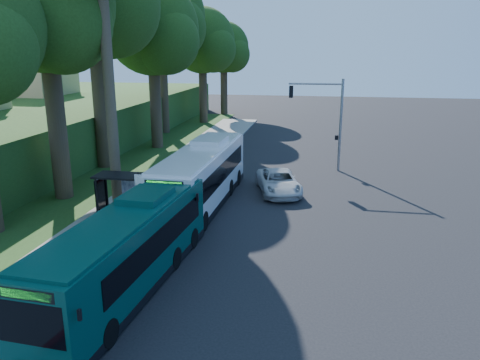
% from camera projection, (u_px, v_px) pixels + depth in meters
% --- Properties ---
extents(ground, '(140.00, 140.00, 0.00)m').
position_uv_depth(ground, '(260.00, 209.00, 27.61)').
color(ground, black).
rests_on(ground, ground).
extents(sidewalk, '(4.50, 70.00, 0.12)m').
position_uv_depth(sidewalk, '(142.00, 201.00, 28.81)').
color(sidewalk, gray).
rests_on(sidewalk, ground).
extents(red_curb, '(0.25, 30.00, 0.13)m').
position_uv_depth(red_curb, '(156.00, 227.00, 24.63)').
color(red_curb, maroon).
rests_on(red_curb, ground).
extents(grass_verge, '(8.00, 70.00, 0.06)m').
position_uv_depth(grass_verge, '(94.00, 176.00, 34.51)').
color(grass_verge, '#234719').
rests_on(grass_verge, ground).
extents(bus_shelter, '(3.20, 1.51, 2.55)m').
position_uv_depth(bus_shelter, '(122.00, 187.00, 25.62)').
color(bus_shelter, black).
rests_on(bus_shelter, ground).
extents(stop_sign_pole, '(0.35, 0.06, 3.17)m').
position_uv_depth(stop_sign_pole, '(139.00, 196.00, 23.21)').
color(stop_sign_pole, gray).
rests_on(stop_sign_pole, ground).
extents(traffic_signal_pole, '(4.10, 0.30, 7.00)m').
position_uv_depth(traffic_signal_pole, '(327.00, 113.00, 35.27)').
color(traffic_signal_pole, gray).
rests_on(traffic_signal_pole, ground).
extents(hillside_backdrop, '(24.00, 60.00, 8.80)m').
position_uv_depth(hillside_backdrop, '(14.00, 120.00, 45.64)').
color(hillside_backdrop, '#234719').
rests_on(hillside_backdrop, ground).
extents(tree_0, '(8.40, 8.00, 15.70)m').
position_uv_depth(tree_0, '(46.00, 11.00, 26.63)').
color(tree_0, '#382B1E').
rests_on(tree_0, ground).
extents(tree_2, '(8.82, 8.40, 15.12)m').
position_uv_depth(tree_2, '(153.00, 33.00, 41.91)').
color(tree_2, '#382B1E').
rests_on(tree_2, ground).
extents(tree_3, '(10.08, 9.60, 17.28)m').
position_uv_depth(tree_3, '(161.00, 21.00, 49.42)').
color(tree_3, '#382B1E').
rests_on(tree_3, ground).
extents(tree_4, '(8.40, 8.00, 14.14)m').
position_uv_depth(tree_4, '(203.00, 44.00, 57.21)').
color(tree_4, '#382B1E').
rests_on(tree_4, ground).
extents(tree_5, '(7.35, 7.00, 12.86)m').
position_uv_depth(tree_5, '(224.00, 50.00, 64.84)').
color(tree_5, '#382B1E').
rests_on(tree_5, ground).
extents(white_bus, '(2.99, 12.56, 3.73)m').
position_uv_depth(white_bus, '(202.00, 175.00, 27.97)').
color(white_bus, white).
rests_on(white_bus, ground).
extents(teal_bus, '(3.22, 11.52, 3.39)m').
position_uv_depth(teal_bus, '(129.00, 248.00, 18.17)').
color(teal_bus, '#0B3E37').
rests_on(teal_bus, ground).
extents(pickup, '(3.74, 5.73, 1.47)m').
position_uv_depth(pickup, '(279.00, 182.00, 30.52)').
color(pickup, silver).
rests_on(pickup, ground).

